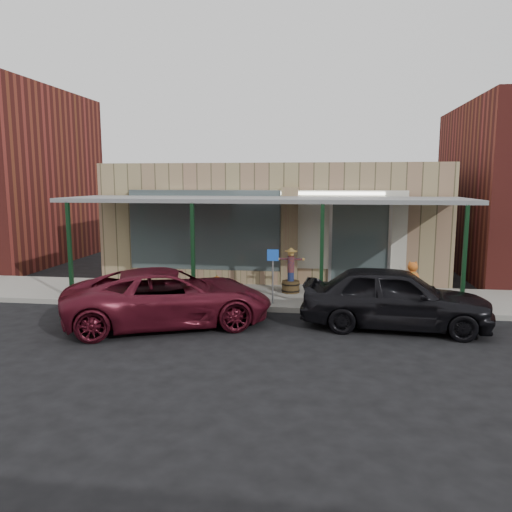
# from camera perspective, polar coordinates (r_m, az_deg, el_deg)

# --- Properties ---
(ground) EXTENTS (120.00, 120.00, 0.00)m
(ground) POSITION_cam_1_polar(r_m,az_deg,el_deg) (12.07, -1.42, -8.82)
(ground) COLOR black
(ground) RESTS_ON ground
(sidewalk) EXTENTS (40.00, 3.20, 0.15)m
(sidewalk) POSITION_cam_1_polar(r_m,az_deg,el_deg) (15.48, 0.77, -4.59)
(sidewalk) COLOR gray
(sidewalk) RESTS_ON ground
(storefront) EXTENTS (12.00, 6.25, 4.20)m
(storefront) POSITION_cam_1_polar(r_m,az_deg,el_deg) (19.67, 2.47, 4.18)
(storefront) COLOR #908058
(storefront) RESTS_ON ground
(awning) EXTENTS (12.00, 3.00, 3.04)m
(awning) POSITION_cam_1_polar(r_m,az_deg,el_deg) (15.05, 0.78, 6.32)
(awning) COLOR slate
(awning) RESTS_ON ground
(block_buildings_near) EXTENTS (61.00, 8.00, 8.00)m
(block_buildings_near) POSITION_cam_1_polar(r_m,az_deg,el_deg) (20.55, 8.44, 8.96)
(block_buildings_near) COLOR maroon
(block_buildings_near) RESTS_ON ground
(barrel_scarecrow) EXTENTS (0.82, 0.73, 1.42)m
(barrel_scarecrow) POSITION_cam_1_polar(r_m,az_deg,el_deg) (15.58, 3.99, -2.44)
(barrel_scarecrow) COLOR #4E3A1F
(barrel_scarecrow) RESTS_ON sidewalk
(barrel_pumpkin) EXTENTS (0.72, 0.72, 0.67)m
(barrel_pumpkin) POSITION_cam_1_polar(r_m,az_deg,el_deg) (15.04, -4.49, -3.80)
(barrel_pumpkin) COLOR #4E3A1F
(barrel_pumpkin) RESTS_ON sidewalk
(handicap_sign) EXTENTS (0.32, 0.04, 1.56)m
(handicap_sign) POSITION_cam_1_polar(r_m,az_deg,el_deg) (14.05, 1.93, -1.49)
(handicap_sign) COLOR gray
(handicap_sign) RESTS_ON sidewalk
(parked_sedan) EXTENTS (4.67, 2.18, 1.57)m
(parked_sedan) POSITION_cam_1_polar(r_m,az_deg,el_deg) (12.77, 15.59, -4.56)
(parked_sedan) COLOR black
(parked_sedan) RESTS_ON ground
(car_maroon) EXTENTS (5.65, 4.11, 1.43)m
(car_maroon) POSITION_cam_1_polar(r_m,az_deg,el_deg) (12.78, -9.87, -4.64)
(car_maroon) COLOR #55111F
(car_maroon) RESTS_ON ground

